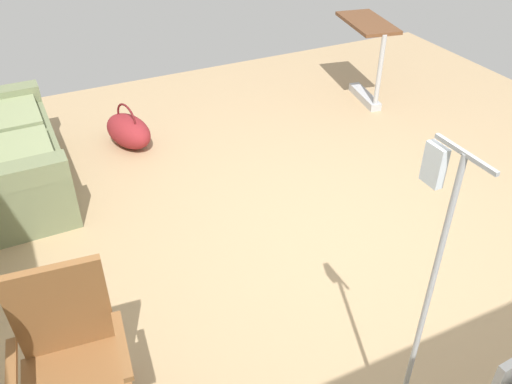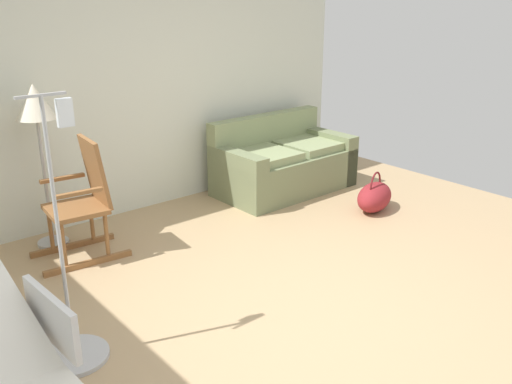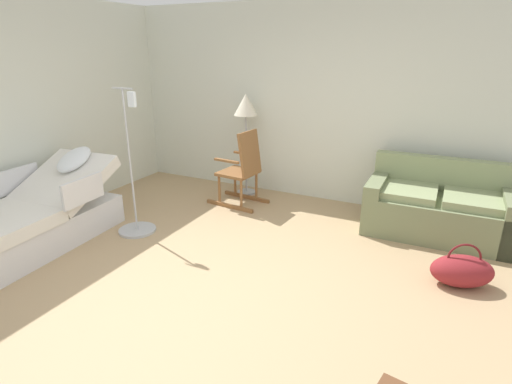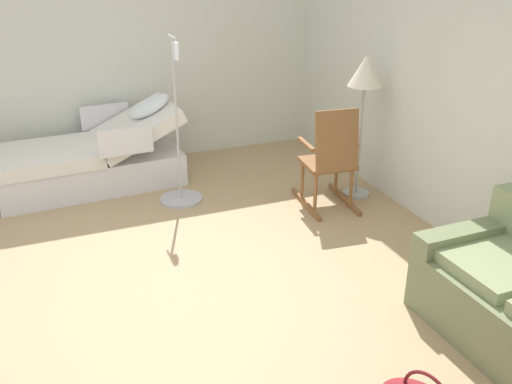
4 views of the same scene
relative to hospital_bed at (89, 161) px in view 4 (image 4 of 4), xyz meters
The scene contains 7 objects.
ground_plane 2.23m from the hospital_bed, ahead, with size 7.08×7.08×0.00m, color tan.
back_wall 3.83m from the hospital_bed, 53.33° to the left, with size 5.87×0.10×2.70m, color silver.
side_wall 1.28m from the hospital_bed, 160.20° to the left, with size 0.10×5.51×2.70m, color silver.
hospital_bed is the anchor object (origin of this frame).
rocking_chair 2.63m from the hospital_bed, 56.28° to the left, with size 0.80×0.54×1.05m.
floor_lamp 3.05m from the hospital_bed, 63.59° to the left, with size 0.34×0.34×1.48m.
iv_pole 1.11m from the hospital_bed, 47.54° to the left, with size 0.44×0.44×1.69m.
Camera 4 is at (3.85, -0.71, 2.49)m, focal length 39.69 mm.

